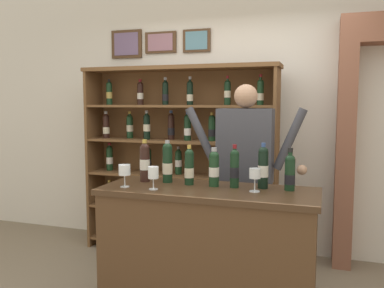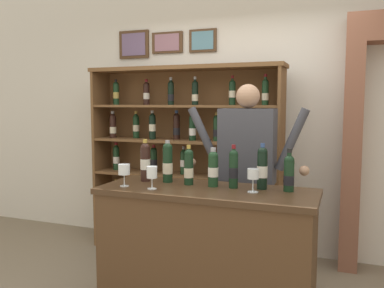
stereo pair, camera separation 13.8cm
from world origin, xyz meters
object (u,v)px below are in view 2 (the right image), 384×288
(tasting_bottle_bianco, at_px, (145,161))
(tasting_bottle_vin_santo, at_px, (289,173))
(wine_shelf, at_px, (185,154))
(wine_glass_right, at_px, (124,171))
(wine_glass_center, at_px, (152,173))
(shopkeeper, at_px, (247,164))
(tasting_bottle_brunello, at_px, (213,168))
(tasting_counter, at_px, (206,257))
(tasting_bottle_chianti, at_px, (262,167))
(tasting_bottle_prosecco, at_px, (233,168))
(tasting_bottle_grappa, at_px, (189,167))
(wine_glass_spare, at_px, (253,175))
(tasting_bottle_super_tuscan, at_px, (168,162))

(tasting_bottle_bianco, bearing_deg, tasting_bottle_vin_santo, 1.12)
(wine_shelf, relative_size, wine_glass_right, 12.72)
(wine_glass_center, bearing_deg, shopkeeper, 57.03)
(wine_shelf, distance_m, shopkeeper, 1.05)
(shopkeeper, height_order, tasting_bottle_vin_santo, shopkeeper)
(tasting_bottle_brunello, distance_m, tasting_bottle_vin_santo, 0.53)
(tasting_counter, xyz_separation_m, wine_glass_right, (-0.58, -0.14, 0.61))
(tasting_bottle_brunello, distance_m, tasting_bottle_chianti, 0.35)
(tasting_bottle_brunello, height_order, wine_glass_center, tasting_bottle_brunello)
(tasting_bottle_prosecco, relative_size, wine_glass_right, 1.89)
(tasting_bottle_brunello, xyz_separation_m, tasting_bottle_vin_santo, (0.53, 0.03, -0.01))
(tasting_bottle_grappa, relative_size, tasting_bottle_chianti, 0.92)
(wine_shelf, relative_size, tasting_bottle_chianti, 6.43)
(wine_glass_spare, bearing_deg, tasting_bottle_brunello, 164.40)
(wine_shelf, bearing_deg, tasting_bottle_bianco, -83.15)
(tasting_bottle_chianti, bearing_deg, tasting_bottle_bianco, -177.90)
(wine_shelf, relative_size, tasting_bottle_super_tuscan, 6.46)
(tasting_bottle_bianco, distance_m, wine_glass_center, 0.30)
(wine_shelf, height_order, shopkeeper, wine_shelf)
(tasting_counter, bearing_deg, tasting_bottle_grappa, 152.59)
(tasting_bottle_bianco, relative_size, wine_glass_spare, 2.01)
(tasting_bottle_prosecco, bearing_deg, tasting_bottle_super_tuscan, 177.05)
(tasting_bottle_bianco, distance_m, tasting_bottle_prosecco, 0.70)
(tasting_bottle_bianco, height_order, tasting_bottle_vin_santo, tasting_bottle_bianco)
(wine_shelf, height_order, wine_glass_spare, wine_shelf)
(wine_shelf, bearing_deg, shopkeeper, -39.16)
(tasting_bottle_chianti, bearing_deg, wine_glass_center, -158.84)
(tasting_bottle_prosecco, relative_size, wine_glass_center, 1.91)
(tasting_bottle_chianti, bearing_deg, tasting_bottle_super_tuscan, -179.28)
(tasting_bottle_super_tuscan, height_order, wine_glass_right, tasting_bottle_super_tuscan)
(tasting_bottle_super_tuscan, relative_size, tasting_bottle_grappa, 1.09)
(tasting_counter, distance_m, tasting_bottle_vin_santo, 0.83)
(shopkeeper, xyz_separation_m, wine_glass_center, (-0.49, -0.76, 0.01))
(tasting_bottle_chianti, distance_m, wine_glass_right, 0.98)
(tasting_counter, height_order, wine_glass_right, wine_glass_right)
(tasting_counter, height_order, tasting_bottle_super_tuscan, tasting_bottle_super_tuscan)
(tasting_bottle_super_tuscan, distance_m, wine_glass_spare, 0.69)
(tasting_bottle_grappa, distance_m, tasting_bottle_chianti, 0.53)
(tasting_bottle_bianco, distance_m, tasting_bottle_vin_santo, 1.08)
(tasting_bottle_super_tuscan, distance_m, tasting_bottle_brunello, 0.37)
(tasting_bottle_brunello, bearing_deg, wine_glass_right, -159.62)
(tasting_bottle_brunello, bearing_deg, wine_shelf, 120.12)
(tasting_bottle_vin_santo, height_order, wine_glass_spare, tasting_bottle_vin_santo)
(tasting_bottle_grappa, distance_m, tasting_bottle_prosecco, 0.34)
(wine_shelf, relative_size, tasting_bottle_prosecco, 6.71)
(wine_glass_spare, bearing_deg, tasting_counter, -179.86)
(wine_shelf, xyz_separation_m, tasting_bottle_prosecco, (0.84, -1.18, 0.08))
(tasting_counter, xyz_separation_m, wine_glass_spare, (0.33, 0.00, 0.61))
(tasting_bottle_grappa, bearing_deg, tasting_bottle_brunello, -0.32)
(wine_glass_right, bearing_deg, tasting_bottle_brunello, 20.38)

